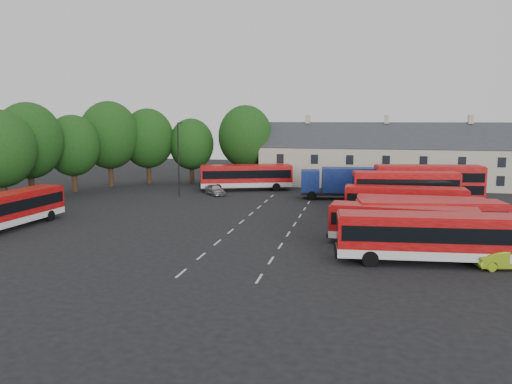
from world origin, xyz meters
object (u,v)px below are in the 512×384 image
at_px(silver_car, 215,190).
at_px(bus_west, 11,207).
at_px(bus_dd_south, 405,190).
at_px(box_truck, 338,182).
at_px(bus_row_a, 427,234).
at_px(lamppost, 179,157).
at_px(lime_car, 506,259).

bearing_deg(silver_car, bus_west, -157.89).
distance_m(bus_dd_south, bus_west, 37.27).
relative_size(bus_west, box_truck, 1.29).
distance_m(bus_west, box_truck, 35.31).
height_order(bus_row_a, lamppost, lamppost).
bearing_deg(box_truck, silver_car, 173.93).
height_order(bus_dd_south, lime_car, bus_dd_south).
height_order(silver_car, lime_car, silver_car).
bearing_deg(bus_dd_south, box_truck, 124.02).
bearing_deg(bus_west, box_truck, -47.12).
distance_m(bus_dd_south, box_truck, 10.59).
height_order(silver_car, lamppost, lamppost).
bearing_deg(bus_row_a, bus_dd_south, 84.84).
distance_m(lime_car, lamppost, 39.44).
bearing_deg(bus_west, lime_car, -91.95).
relative_size(bus_west, silver_car, 2.92).
bearing_deg(box_truck, bus_west, -146.72).
bearing_deg(lamppost, bus_west, -111.99).
bearing_deg(bus_row_a, box_truck, 99.92).
distance_m(bus_row_a, bus_dd_south, 18.05).
xyz_separation_m(bus_west, box_truck, (27.32, 22.37, 0.20)).
relative_size(bus_dd_south, lime_car, 2.71).
bearing_deg(silver_car, lamppost, 172.49).
xyz_separation_m(bus_row_a, bus_west, (-34.39, 3.58, -0.09)).
distance_m(bus_row_a, bus_west, 34.58).
xyz_separation_m(bus_dd_south, lime_car, (4.92, -18.25, -1.79)).
distance_m(bus_west, lamppost, 21.72).
xyz_separation_m(box_truck, silver_car, (-15.43, 0.01, -1.45)).
relative_size(bus_row_a, lamppost, 1.32).
bearing_deg(silver_car, bus_row_a, -89.00).
relative_size(bus_row_a, bus_west, 1.05).
bearing_deg(silver_car, lime_car, -83.63).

